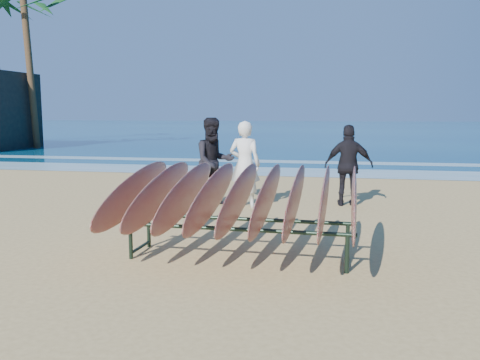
{
  "coord_description": "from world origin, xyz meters",
  "views": [
    {
      "loc": [
        1.55,
        -7.17,
        2.05
      ],
      "look_at": [
        0.0,
        0.8,
        0.95
      ],
      "focal_mm": 38.0,
      "sensor_mm": 36.0,
      "label": 1
    }
  ],
  "objects_px": {
    "surfboard_rack": "(239,197)",
    "person_dark_b": "(349,165)",
    "person_dark_a": "(214,162)",
    "palm_mid": "(27,8)",
    "person_white": "(245,164)"
  },
  "relations": [
    {
      "from": "surfboard_rack",
      "to": "person_dark_b",
      "type": "bearing_deg",
      "value": 72.04
    },
    {
      "from": "person_dark_a",
      "to": "palm_mid",
      "type": "bearing_deg",
      "value": 98.12
    },
    {
      "from": "person_white",
      "to": "person_dark_b",
      "type": "distance_m",
      "value": 2.27
    },
    {
      "from": "surfboard_rack",
      "to": "palm_mid",
      "type": "bearing_deg",
      "value": 130.65
    },
    {
      "from": "person_white",
      "to": "palm_mid",
      "type": "bearing_deg",
      "value": -40.4
    },
    {
      "from": "person_dark_a",
      "to": "person_dark_b",
      "type": "bearing_deg",
      "value": -25.54
    },
    {
      "from": "person_dark_a",
      "to": "palm_mid",
      "type": "height_order",
      "value": "palm_mid"
    },
    {
      "from": "person_white",
      "to": "person_dark_a",
      "type": "relative_size",
      "value": 0.97
    },
    {
      "from": "person_dark_b",
      "to": "palm_mid",
      "type": "relative_size",
      "value": 0.21
    },
    {
      "from": "surfboard_rack",
      "to": "person_white",
      "type": "height_order",
      "value": "person_white"
    },
    {
      "from": "surfboard_rack",
      "to": "person_white",
      "type": "xyz_separation_m",
      "value": [
        -0.63,
        3.83,
        0.05
      ]
    },
    {
      "from": "surfboard_rack",
      "to": "person_dark_b",
      "type": "relative_size",
      "value": 1.83
    },
    {
      "from": "person_dark_a",
      "to": "palm_mid",
      "type": "xyz_separation_m",
      "value": [
        -14.0,
        14.86,
        6.59
      ]
    },
    {
      "from": "person_dark_a",
      "to": "person_dark_b",
      "type": "height_order",
      "value": "person_dark_a"
    },
    {
      "from": "surfboard_rack",
      "to": "person_dark_a",
      "type": "distance_m",
      "value": 4.16
    }
  ]
}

